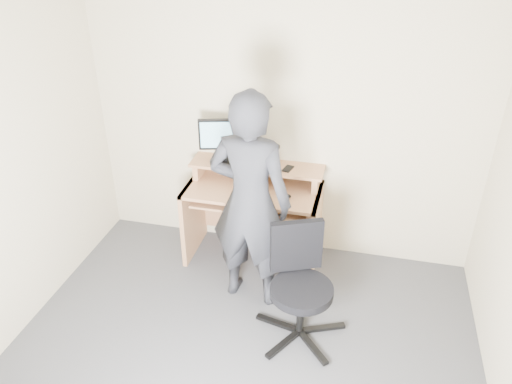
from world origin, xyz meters
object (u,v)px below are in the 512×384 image
at_px(monitor, 224,137).
at_px(person, 250,202).
at_px(desk, 255,203).
at_px(office_chair, 300,280).

xyz_separation_m(monitor, person, (0.39, -0.63, -0.25)).
distance_m(desk, office_chair, 1.07).
bearing_deg(monitor, desk, -23.63).
bearing_deg(office_chair, desk, 98.82).
distance_m(desk, monitor, 0.68).
bearing_deg(desk, person, -80.07).
xyz_separation_m(desk, monitor, (-0.29, 0.04, 0.61)).
bearing_deg(person, office_chair, 151.47).
distance_m(desk, person, 0.70).
bearing_deg(person, monitor, -51.84).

